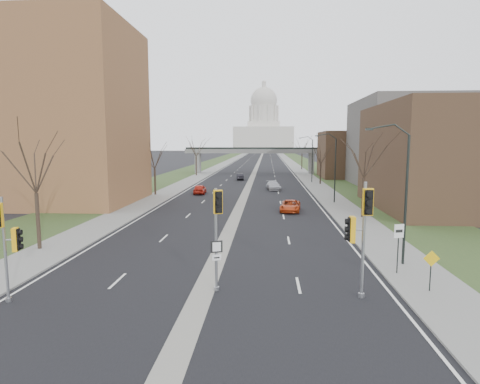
# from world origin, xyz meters

# --- Properties ---
(ground) EXTENTS (700.00, 700.00, 0.00)m
(ground) POSITION_xyz_m (0.00, 0.00, 0.00)
(ground) COLOR black
(ground) RESTS_ON ground
(road_surface) EXTENTS (20.00, 600.00, 0.01)m
(road_surface) POSITION_xyz_m (0.00, 150.00, 0.01)
(road_surface) COLOR black
(road_surface) RESTS_ON ground
(median_strip) EXTENTS (1.20, 600.00, 0.02)m
(median_strip) POSITION_xyz_m (0.00, 150.00, 0.00)
(median_strip) COLOR gray
(median_strip) RESTS_ON ground
(sidewalk_right) EXTENTS (4.00, 600.00, 0.12)m
(sidewalk_right) POSITION_xyz_m (12.00, 150.00, 0.06)
(sidewalk_right) COLOR gray
(sidewalk_right) RESTS_ON ground
(sidewalk_left) EXTENTS (4.00, 600.00, 0.12)m
(sidewalk_left) POSITION_xyz_m (-12.00, 150.00, 0.06)
(sidewalk_left) COLOR gray
(sidewalk_left) RESTS_ON ground
(grass_verge_right) EXTENTS (8.00, 600.00, 0.10)m
(grass_verge_right) POSITION_xyz_m (18.00, 150.00, 0.05)
(grass_verge_right) COLOR #2A3F1D
(grass_verge_right) RESTS_ON ground
(grass_verge_left) EXTENTS (8.00, 600.00, 0.10)m
(grass_verge_left) POSITION_xyz_m (-18.00, 150.00, 0.05)
(grass_verge_left) COLOR #2A3F1D
(grass_verge_left) RESTS_ON ground
(apartment_building) EXTENTS (25.00, 16.00, 22.00)m
(apartment_building) POSITION_xyz_m (-26.00, 30.00, 11.00)
(apartment_building) COLOR brown
(apartment_building) RESTS_ON ground
(commercial_block_near) EXTENTS (16.00, 20.00, 12.00)m
(commercial_block_near) POSITION_xyz_m (24.00, 28.00, 6.00)
(commercial_block_near) COLOR #473221
(commercial_block_near) RESTS_ON ground
(commercial_block_mid) EXTENTS (18.00, 22.00, 15.00)m
(commercial_block_mid) POSITION_xyz_m (28.00, 52.00, 7.50)
(commercial_block_mid) COLOR #585550
(commercial_block_mid) RESTS_ON ground
(commercial_block_far) EXTENTS (14.00, 14.00, 10.00)m
(commercial_block_far) POSITION_xyz_m (22.00, 70.00, 5.00)
(commercial_block_far) COLOR #473221
(commercial_block_far) RESTS_ON ground
(pedestrian_bridge) EXTENTS (34.00, 3.00, 6.45)m
(pedestrian_bridge) POSITION_xyz_m (0.00, 80.00, 4.84)
(pedestrian_bridge) COLOR slate
(pedestrian_bridge) RESTS_ON ground
(capitol) EXTENTS (48.00, 42.00, 55.75)m
(capitol) POSITION_xyz_m (0.00, 320.00, 18.60)
(capitol) COLOR beige
(capitol) RESTS_ON ground
(streetlight_near) EXTENTS (2.61, 0.20, 8.70)m
(streetlight_near) POSITION_xyz_m (10.99, 6.00, 6.95)
(streetlight_near) COLOR black
(streetlight_near) RESTS_ON sidewalk_right
(streetlight_mid) EXTENTS (2.61, 0.20, 8.70)m
(streetlight_mid) POSITION_xyz_m (10.99, 32.00, 6.95)
(streetlight_mid) COLOR black
(streetlight_mid) RESTS_ON sidewalk_right
(streetlight_far) EXTENTS (2.61, 0.20, 8.70)m
(streetlight_far) POSITION_xyz_m (10.99, 58.00, 6.95)
(streetlight_far) COLOR black
(streetlight_far) RESTS_ON sidewalk_right
(tree_left_a) EXTENTS (7.20, 7.20, 9.40)m
(tree_left_a) POSITION_xyz_m (-13.00, 8.00, 6.64)
(tree_left_a) COLOR #382B21
(tree_left_a) RESTS_ON sidewalk_left
(tree_left_b) EXTENTS (6.75, 6.75, 8.81)m
(tree_left_b) POSITION_xyz_m (-13.00, 38.00, 6.23)
(tree_left_b) COLOR #382B21
(tree_left_b) RESTS_ON sidewalk_left
(tree_left_c) EXTENTS (7.65, 7.65, 9.99)m
(tree_left_c) POSITION_xyz_m (-13.00, 72.00, 7.04)
(tree_left_c) COLOR #382B21
(tree_left_c) RESTS_ON sidewalk_left
(tree_right_a) EXTENTS (7.20, 7.20, 9.40)m
(tree_right_a) POSITION_xyz_m (13.00, 22.00, 6.64)
(tree_right_a) COLOR #382B21
(tree_right_a) RESTS_ON sidewalk_right
(tree_right_b) EXTENTS (6.30, 6.30, 8.22)m
(tree_right_b) POSITION_xyz_m (13.00, 55.00, 5.82)
(tree_right_b) COLOR #382B21
(tree_right_b) RESTS_ON sidewalk_right
(tree_right_c) EXTENTS (7.65, 7.65, 9.99)m
(tree_right_c) POSITION_xyz_m (13.00, 95.00, 7.04)
(tree_right_c) COLOR #382B21
(tree_right_c) RESTS_ON sidewalk_right
(signal_pole_left) EXTENTS (0.86, 1.08, 5.14)m
(signal_pole_left) POSITION_xyz_m (-8.98, -1.31, 3.37)
(signal_pole_left) COLOR gray
(signal_pole_left) RESTS_ON ground
(signal_pole_median) EXTENTS (0.75, 0.90, 5.37)m
(signal_pole_median) POSITION_xyz_m (0.78, 0.70, 3.75)
(signal_pole_median) COLOR gray
(signal_pole_median) RESTS_ON ground
(signal_pole_right) EXTENTS (1.02, 1.01, 5.80)m
(signal_pole_right) POSITION_xyz_m (7.79, 0.32, 3.79)
(signal_pole_right) COLOR gray
(signal_pole_right) RESTS_ON ground
(speed_limit_sign) EXTENTS (0.60, 0.23, 2.90)m
(speed_limit_sign) POSITION_xyz_m (10.86, 4.15, 2.11)
(speed_limit_sign) COLOR black
(speed_limit_sign) RESTS_ON sidewalk_right
(warning_sign) EXTENTS (0.83, 0.06, 2.13)m
(warning_sign) POSITION_xyz_m (11.63, 1.38, 1.50)
(warning_sign) COLOR black
(warning_sign) RESTS_ON sidewalk_right
(car_left_near) EXTENTS (1.91, 4.31, 1.44)m
(car_left_near) POSITION_xyz_m (-6.79, 40.08, 0.72)
(car_left_near) COLOR #B02114
(car_left_near) RESTS_ON ground
(car_left_far) EXTENTS (1.82, 4.05, 1.29)m
(car_left_far) POSITION_xyz_m (-2.31, 62.97, 0.64)
(car_left_far) COLOR black
(car_left_far) RESTS_ON ground
(car_right_near) EXTENTS (2.63, 4.79, 1.27)m
(car_right_near) POSITION_xyz_m (5.88, 25.50, 0.64)
(car_right_near) COLOR #B83A13
(car_right_near) RESTS_ON ground
(car_right_mid) EXTENTS (2.59, 5.00, 1.39)m
(car_right_mid) POSITION_xyz_m (4.30, 45.81, 0.69)
(car_right_mid) COLOR #AEAFB6
(car_right_mid) RESTS_ON ground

